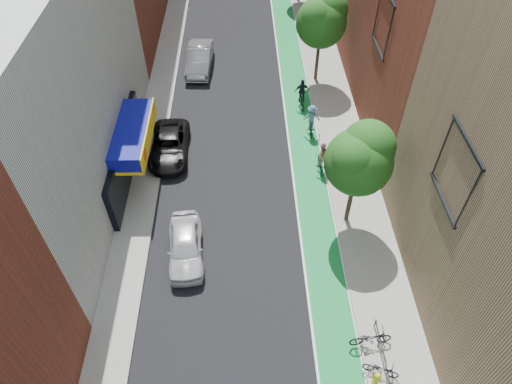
{
  "coord_description": "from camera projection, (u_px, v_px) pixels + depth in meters",
  "views": [
    {
      "loc": [
        0.14,
        -6.05,
        19.33
      ],
      "look_at": [
        0.67,
        10.91,
        1.5
      ],
      "focal_mm": 32.0,
      "sensor_mm": 36.0,
      "label": 1
    }
  ],
  "objects": [
    {
      "name": "bike_lane",
      "position": [
        292.0,
        66.0,
        36.17
      ],
      "size": [
        2.0,
        68.0,
        0.01
      ],
      "primitive_type": "cube",
      "color": "#167F3D",
      "rests_on": "ground"
    },
    {
      "name": "sidewalk_left",
      "position": [
        165.0,
        68.0,
        35.9
      ],
      "size": [
        2.0,
        68.0,
        0.15
      ],
      "primitive_type": "cube",
      "color": "gray",
      "rests_on": "ground"
    },
    {
      "name": "sidewalk_right",
      "position": [
        323.0,
        65.0,
        36.17
      ],
      "size": [
        3.0,
        68.0,
        0.15
      ],
      "primitive_type": "cube",
      "color": "gray",
      "rests_on": "ground"
    },
    {
      "name": "building_left_white",
      "position": [
        26.0,
        93.0,
        23.23
      ],
      "size": [
        8.0,
        20.0,
        12.0
      ],
      "primitive_type": "cube",
      "color": "silver",
      "rests_on": "ground"
    },
    {
      "name": "tree_near",
      "position": [
        360.0,
        158.0,
        21.83
      ],
      "size": [
        3.4,
        3.36,
        6.42
      ],
      "color": "#332619",
      "rests_on": "ground"
    },
    {
      "name": "tree_mid",
      "position": [
        322.0,
        18.0,
        31.3
      ],
      "size": [
        3.55,
        3.53,
        6.74
      ],
      "color": "#332619",
      "rests_on": "ground"
    },
    {
      "name": "parked_car_white",
      "position": [
        185.0,
        246.0,
        23.07
      ],
      "size": [
        2.12,
        4.45,
        1.47
      ],
      "primitive_type": "imported",
      "rotation": [
        0.0,
        0.0,
        0.09
      ],
      "color": "silver",
      "rests_on": "ground"
    },
    {
      "name": "parked_car_black",
      "position": [
        169.0,
        145.0,
        28.5
      ],
      "size": [
        2.36,
        5.01,
        1.38
      ],
      "primitive_type": "imported",
      "rotation": [
        0.0,
        0.0,
        0.01
      ],
      "color": "black",
      "rests_on": "ground"
    },
    {
      "name": "parked_car_silver",
      "position": [
        199.0,
        59.0,
        35.4
      ],
      "size": [
        2.02,
        5.17,
        1.68
      ],
      "primitive_type": "imported",
      "rotation": [
        0.0,
        0.0,
        -0.05
      ],
      "color": "gray",
      "rests_on": "ground"
    },
    {
      "name": "cyclist_lane_near",
      "position": [
        321.0,
        159.0,
        27.4
      ],
      "size": [
        0.83,
        1.67,
        2.01
      ],
      "rotation": [
        0.0,
        0.0,
        3.18
      ],
      "color": "black",
      "rests_on": "ground"
    },
    {
      "name": "cyclist_lane_mid",
      "position": [
        302.0,
        96.0,
        31.99
      ],
      "size": [
        1.04,
        1.77,
        2.09
      ],
      "rotation": [
        0.0,
        0.0,
        3.2
      ],
      "color": "black",
      "rests_on": "ground"
    },
    {
      "name": "cyclist_lane_far",
      "position": [
        311.0,
        121.0,
        29.82
      ],
      "size": [
        1.16,
        1.83,
        2.09
      ],
      "rotation": [
        0.0,
        0.0,
        3.09
      ],
      "color": "black",
      "rests_on": "ground"
    },
    {
      "name": "parked_bike_near",
      "position": [
        371.0,
        338.0,
        19.76
      ],
      "size": [
        1.94,
        0.81,
        0.99
      ],
      "primitive_type": "imported",
      "rotation": [
        0.0,
        0.0,
        1.65
      ],
      "color": "black",
      "rests_on": "sidewalk_right"
    },
    {
      "name": "parked_bike_far",
      "position": [
        381.0,
        369.0,
        18.92
      ],
      "size": [
        1.61,
        1.01,
        0.8
      ],
      "primitive_type": "imported",
      "rotation": [
        0.0,
        0.0,
        1.23
      ],
      "color": "black",
      "rests_on": "sidewalk_right"
    },
    {
      "name": "fire_hydrant",
      "position": [
        377.0,
        379.0,
        18.63
      ],
      "size": [
        0.28,
        0.28,
        0.8
      ],
      "color": "gold",
      "rests_on": "sidewalk_right"
    }
  ]
}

